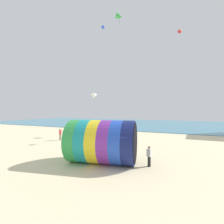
{
  "coord_description": "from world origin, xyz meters",
  "views": [
    {
      "loc": [
        5.69,
        -12.81,
        4.48
      ],
      "look_at": [
        -1.22,
        2.02,
        4.25
      ],
      "focal_mm": 28.0,
      "sensor_mm": 36.0,
      "label": 1
    }
  ],
  "objects_px": {
    "bystander_near_water": "(60,134)",
    "kite_green_delta": "(119,16)",
    "kite_handler": "(149,156)",
    "kite_white_delta": "(95,95)",
    "kite_blue_delta": "(103,26)",
    "kite_red_delta": "(180,31)",
    "giant_inflatable_tube": "(102,142)"
  },
  "relations": [
    {
      "from": "giant_inflatable_tube",
      "to": "kite_green_delta",
      "type": "relative_size",
      "value": 4.28
    },
    {
      "from": "giant_inflatable_tube",
      "to": "kite_white_delta",
      "type": "relative_size",
      "value": 3.32
    },
    {
      "from": "kite_white_delta",
      "to": "kite_blue_delta",
      "type": "xyz_separation_m",
      "value": [
        1.62,
        -0.14,
        11.47
      ]
    },
    {
      "from": "kite_green_delta",
      "to": "bystander_near_water",
      "type": "distance_m",
      "value": 17.46
    },
    {
      "from": "kite_handler",
      "to": "kite_green_delta",
      "type": "distance_m",
      "value": 16.31
    },
    {
      "from": "giant_inflatable_tube",
      "to": "kite_white_delta",
      "type": "xyz_separation_m",
      "value": [
        -8.61,
        13.45,
        5.27
      ]
    },
    {
      "from": "kite_handler",
      "to": "kite_red_delta",
      "type": "bearing_deg",
      "value": 86.54
    },
    {
      "from": "kite_green_delta",
      "to": "giant_inflatable_tube",
      "type": "bearing_deg",
      "value": -80.6
    },
    {
      "from": "giant_inflatable_tube",
      "to": "kite_blue_delta",
      "type": "bearing_deg",
      "value": 117.68
    },
    {
      "from": "giant_inflatable_tube",
      "to": "kite_handler",
      "type": "bearing_deg",
      "value": 11.7
    },
    {
      "from": "kite_green_delta",
      "to": "kite_blue_delta",
      "type": "xyz_separation_m",
      "value": [
        -5.95,
        7.08,
        3.13
      ]
    },
    {
      "from": "kite_green_delta",
      "to": "bystander_near_water",
      "type": "xyz_separation_m",
      "value": [
        -9.67,
        0.77,
        -14.51
      ]
    },
    {
      "from": "kite_handler",
      "to": "kite_red_delta",
      "type": "xyz_separation_m",
      "value": [
        1.04,
        17.19,
        16.64
      ]
    },
    {
      "from": "kite_green_delta",
      "to": "kite_red_delta",
      "type": "height_order",
      "value": "kite_red_delta"
    },
    {
      "from": "kite_green_delta",
      "to": "kite_white_delta",
      "type": "relative_size",
      "value": 0.78
    },
    {
      "from": "giant_inflatable_tube",
      "to": "bystander_near_water",
      "type": "xyz_separation_m",
      "value": [
        -10.7,
        7.0,
        -0.9
      ]
    },
    {
      "from": "kite_white_delta",
      "to": "bystander_near_water",
      "type": "xyz_separation_m",
      "value": [
        -2.1,
        -6.45,
        -6.17
      ]
    },
    {
      "from": "kite_handler",
      "to": "bystander_near_water",
      "type": "bearing_deg",
      "value": 156.74
    },
    {
      "from": "kite_white_delta",
      "to": "kite_handler",
      "type": "bearing_deg",
      "value": -45.68
    },
    {
      "from": "kite_green_delta",
      "to": "kite_white_delta",
      "type": "bearing_deg",
      "value": 136.38
    },
    {
      "from": "bystander_near_water",
      "to": "kite_blue_delta",
      "type": "bearing_deg",
      "value": 59.46
    },
    {
      "from": "kite_blue_delta",
      "to": "kite_red_delta",
      "type": "bearing_deg",
      "value": 21.55
    },
    {
      "from": "kite_white_delta",
      "to": "kite_red_delta",
      "type": "bearing_deg",
      "value": 18.59
    },
    {
      "from": "kite_green_delta",
      "to": "kite_blue_delta",
      "type": "relative_size",
      "value": 1.27
    },
    {
      "from": "kite_white_delta",
      "to": "kite_blue_delta",
      "type": "bearing_deg",
      "value": -5.06
    },
    {
      "from": "bystander_near_water",
      "to": "kite_green_delta",
      "type": "bearing_deg",
      "value": -4.53
    },
    {
      "from": "kite_handler",
      "to": "kite_blue_delta",
      "type": "xyz_separation_m",
      "value": [
        -10.75,
        12.53,
        17.73
      ]
    },
    {
      "from": "kite_white_delta",
      "to": "kite_blue_delta",
      "type": "height_order",
      "value": "kite_blue_delta"
    },
    {
      "from": "kite_handler",
      "to": "kite_green_delta",
      "type": "bearing_deg",
      "value": 131.35
    },
    {
      "from": "kite_white_delta",
      "to": "bystander_near_water",
      "type": "relative_size",
      "value": 1.05
    },
    {
      "from": "giant_inflatable_tube",
      "to": "bystander_near_water",
      "type": "bearing_deg",
      "value": 146.81
    },
    {
      "from": "kite_handler",
      "to": "bystander_near_water",
      "type": "distance_m",
      "value": 15.75
    }
  ]
}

